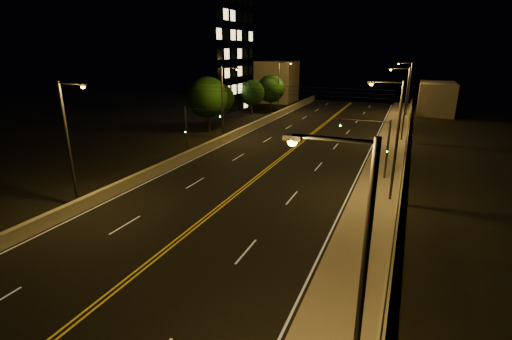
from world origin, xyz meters
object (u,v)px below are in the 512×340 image
at_px(streetlight_1, 394,135).
at_px(streetlight_5, 224,98).
at_px(streetlight_2, 404,100).
at_px(streetlight_3, 408,86).
at_px(tree_2, 252,93).
at_px(tree_3, 271,89).
at_px(streetlight_6, 280,84).
at_px(building_tower, 175,45).
at_px(traffic_signal_left, 194,126).
at_px(tree_0, 208,97).
at_px(streetlight_4, 70,137).
at_px(streetlight_0, 354,272).
at_px(tree_1, 220,98).
at_px(traffic_signal_right, 376,142).

xyz_separation_m(streetlight_1, streetlight_5, (-21.45, 14.40, 0.00)).
relative_size(streetlight_2, streetlight_3, 1.00).
bearing_deg(tree_2, streetlight_1, -52.42).
bearing_deg(streetlight_5, tree_3, 95.43).
height_order(streetlight_1, streetlight_6, same).
bearing_deg(building_tower, streetlight_2, -12.11).
bearing_deg(tree_2, streetlight_6, 31.65).
bearing_deg(traffic_signal_left, streetlight_1, -13.91).
xyz_separation_m(streetlight_3, tree_0, (-25.68, -24.34, -0.46)).
xyz_separation_m(streetlight_2, tree_3, (-23.65, 16.00, -1.01)).
bearing_deg(streetlight_4, tree_0, 98.83).
bearing_deg(streetlight_2, streetlight_6, 145.48).
bearing_deg(streetlight_0, tree_0, 125.01).
relative_size(streetlight_2, streetlight_4, 1.00).
height_order(streetlight_0, tree_1, streetlight_0).
xyz_separation_m(streetlight_1, building_tower, (-39.00, 29.86, 6.80)).
bearing_deg(building_tower, streetlight_3, 17.07).
bearing_deg(tree_1, streetlight_4, -79.84).
xyz_separation_m(streetlight_2, streetlight_5, (-21.45, -7.10, 0.00)).
xyz_separation_m(streetlight_2, traffic_signal_left, (-20.27, -16.47, -1.79)).
xyz_separation_m(streetlight_6, traffic_signal_right, (19.87, -31.22, -1.79)).
height_order(tree_0, tree_3, tree_0).
relative_size(streetlight_0, streetlight_5, 1.00).
relative_size(streetlight_1, streetlight_2, 1.00).
xyz_separation_m(streetlight_1, traffic_signal_right, (-1.59, 5.02, -1.79)).
xyz_separation_m(streetlight_1, tree_1, (-27.65, 24.89, -1.48)).
xyz_separation_m(streetlight_5, tree_2, (-4.37, 19.15, -1.45)).
height_order(traffic_signal_right, tree_1, tree_1).
bearing_deg(streetlight_6, tree_1, -118.65).
bearing_deg(streetlight_0, streetlight_5, 122.58).
xyz_separation_m(traffic_signal_right, tree_2, (-24.23, 28.53, 0.34)).
distance_m(streetlight_1, streetlight_6, 42.12).
height_order(building_tower, tree_3, building_tower).
distance_m(streetlight_1, traffic_signal_left, 20.95).
relative_size(streetlight_6, tree_0, 1.19).
xyz_separation_m(streetlight_3, streetlight_6, (-21.45, -5.60, 0.00)).
bearing_deg(streetlight_3, streetlight_4, -112.59).
xyz_separation_m(tree_2, tree_3, (2.17, 3.95, 0.44)).
distance_m(streetlight_0, tree_2, 58.72).
bearing_deg(tree_2, tree_3, 61.17).
bearing_deg(tree_2, streetlight_4, -84.24).
bearing_deg(streetlight_0, building_tower, 128.50).
xyz_separation_m(streetlight_1, streetlight_2, (0.00, 21.49, 0.00)).
xyz_separation_m(traffic_signal_right, building_tower, (-37.42, 24.84, 8.59)).
bearing_deg(traffic_signal_right, tree_2, 130.34).
bearing_deg(building_tower, streetlight_4, -66.09).
bearing_deg(traffic_signal_left, streetlight_4, -94.60).
xyz_separation_m(tree_1, tree_3, (4.00, 12.60, 0.48)).
bearing_deg(streetlight_0, tree_2, 116.09).
bearing_deg(traffic_signal_right, building_tower, 146.42).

